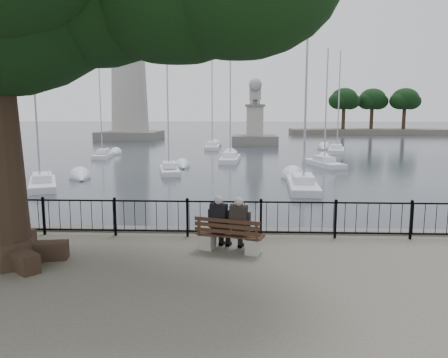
# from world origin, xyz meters

# --- Properties ---
(harbor) EXTENTS (260.00, 260.00, 1.20)m
(harbor) POSITION_xyz_m (0.00, 3.00, -0.50)
(harbor) COLOR #5C5951
(harbor) RESTS_ON ground
(railing) EXTENTS (22.06, 0.06, 1.00)m
(railing) POSITION_xyz_m (0.00, 2.50, 0.56)
(railing) COLOR black
(railing) RESTS_ON ground
(bench) EXTENTS (1.72, 0.96, 0.87)m
(bench) POSITION_xyz_m (0.19, 1.24, 0.30)
(bench) COLOR gray
(bench) RESTS_ON ground
(person_left) EXTENTS (0.53, 0.75, 1.38)m
(person_left) POSITION_xyz_m (-0.04, 1.41, 0.63)
(person_left) COLOR black
(person_left) RESTS_ON ground
(person_right) EXTENTS (0.53, 0.75, 1.38)m
(person_right) POSITION_xyz_m (0.45, 1.26, 0.63)
(person_right) COLOR black
(person_right) RESTS_ON ground
(lighthouse) EXTENTS (9.50, 9.50, 29.23)m
(lighthouse) POSITION_xyz_m (-18.00, 62.00, 11.26)
(lighthouse) COLOR #5C5951
(lighthouse) RESTS_ON ground
(lion_monument) EXTENTS (6.02, 6.02, 8.87)m
(lion_monument) POSITION_xyz_m (2.00, 49.93, 1.23)
(lion_monument) COLOR #5C5951
(lion_monument) RESTS_ON ground
(sailboat_a) EXTENTS (3.39, 5.22, 9.33)m
(sailboat_a) POSITION_xyz_m (-11.29, 15.78, -0.71)
(sailboat_a) COLOR silver
(sailboat_a) RESTS_ON ground
(sailboat_b) EXTENTS (2.27, 4.80, 10.45)m
(sailboat_b) POSITION_xyz_m (-4.86, 22.25, -0.67)
(sailboat_b) COLOR silver
(sailboat_b) RESTS_ON ground
(sailboat_c) EXTENTS (1.85, 5.69, 11.69)m
(sailboat_c) POSITION_xyz_m (3.93, 15.87, -0.66)
(sailboat_c) COLOR silver
(sailboat_c) RESTS_ON ground
(sailboat_d) EXTENTS (2.93, 5.37, 9.59)m
(sailboat_d) POSITION_xyz_m (7.12, 27.02, -0.70)
(sailboat_d) COLOR silver
(sailboat_d) RESTS_ON ground
(sailboat_e) EXTENTS (1.79, 4.80, 11.02)m
(sailboat_e) POSITION_xyz_m (-13.22, 32.98, -0.65)
(sailboat_e) COLOR silver
(sailboat_e) RESTS_ON ground
(sailboat_f) EXTENTS (1.84, 5.67, 10.58)m
(sailboat_f) POSITION_xyz_m (-0.67, 30.05, -0.69)
(sailboat_f) COLOR silver
(sailboat_f) RESTS_ON ground
(sailboat_g) EXTENTS (2.87, 6.00, 11.11)m
(sailboat_g) POSITION_xyz_m (10.78, 39.66, -0.68)
(sailboat_g) COLOR silver
(sailboat_g) RESTS_ON ground
(sailboat_h) EXTENTS (1.77, 5.94, 14.88)m
(sailboat_h) POSITION_xyz_m (-3.25, 43.76, -0.58)
(sailboat_h) COLOR silver
(sailboat_h) RESTS_ON ground
(far_shore) EXTENTS (30.00, 8.60, 9.18)m
(far_shore) POSITION_xyz_m (25.54, 79.46, 3.00)
(far_shore) COLOR #565249
(far_shore) RESTS_ON ground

